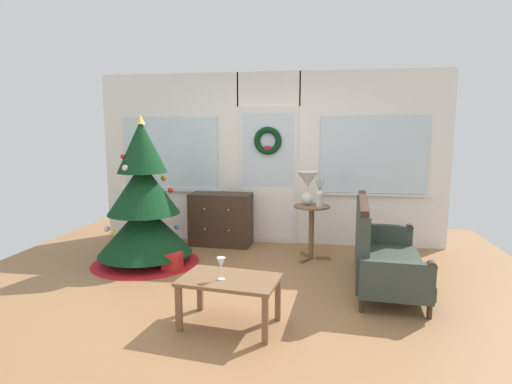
% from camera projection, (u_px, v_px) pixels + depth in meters
% --- Properties ---
extents(ground_plane, '(6.76, 6.76, 0.00)m').
position_uv_depth(ground_plane, '(243.00, 293.00, 4.35)').
color(ground_plane, '#996B42').
extents(back_wall_with_door, '(5.20, 0.19, 2.55)m').
position_uv_depth(back_wall_with_door, '(268.00, 158.00, 6.20)').
color(back_wall_with_door, white).
rests_on(back_wall_with_door, ground).
extents(christmas_tree, '(1.37, 1.37, 1.90)m').
position_uv_depth(christmas_tree, '(144.00, 209.00, 5.27)').
color(christmas_tree, '#4C331E').
rests_on(christmas_tree, ground).
extents(dresser_cabinet, '(0.92, 0.48, 0.78)m').
position_uv_depth(dresser_cabinet, '(221.00, 219.00, 6.15)').
color(dresser_cabinet, '#3D281C').
rests_on(dresser_cabinet, ground).
extents(settee_sofa, '(0.83, 1.66, 0.96)m').
position_uv_depth(settee_sofa, '(379.00, 252.00, 4.52)').
color(settee_sofa, '#3D281C').
rests_on(settee_sofa, ground).
extents(side_table, '(0.50, 0.48, 0.72)m').
position_uv_depth(side_table, '(311.00, 221.00, 5.44)').
color(side_table, brown).
rests_on(side_table, ground).
extents(table_lamp, '(0.28, 0.28, 0.44)m').
position_uv_depth(table_lamp, '(308.00, 184.00, 5.42)').
color(table_lamp, silver).
rests_on(table_lamp, side_table).
extents(flower_vase, '(0.11, 0.10, 0.35)m').
position_uv_depth(flower_vase, '(320.00, 198.00, 5.32)').
color(flower_vase, beige).
rests_on(flower_vase, side_table).
extents(coffee_table, '(0.90, 0.63, 0.43)m').
position_uv_depth(coffee_table, '(230.00, 285.00, 3.58)').
color(coffee_table, brown).
rests_on(coffee_table, ground).
extents(wine_glass, '(0.08, 0.08, 0.20)m').
position_uv_depth(wine_glass, '(221.00, 263.00, 3.52)').
color(wine_glass, silver).
rests_on(wine_glass, coffee_table).
extents(gift_box, '(0.22, 0.20, 0.22)m').
position_uv_depth(gift_box, '(172.00, 262.00, 5.05)').
color(gift_box, red).
rests_on(gift_box, ground).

